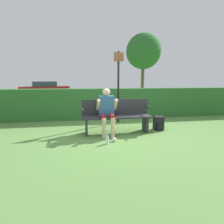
% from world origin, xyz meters
% --- Properties ---
extents(ground_plane, '(40.00, 40.00, 0.00)m').
position_xyz_m(ground_plane, '(0.00, 0.00, 0.00)').
color(ground_plane, '#5B8942').
extents(hedge_back, '(12.00, 0.51, 1.17)m').
position_xyz_m(hedge_back, '(0.00, 1.98, 0.58)').
color(hedge_back, '#2D662D').
rests_on(hedge_back, ground).
extents(park_bench, '(1.96, 0.46, 0.95)m').
position_xyz_m(park_bench, '(0.00, 0.07, 0.50)').
color(park_bench, '#2D2D33').
rests_on(park_bench, ground).
extents(person_seated, '(0.56, 0.59, 1.28)m').
position_xyz_m(person_seated, '(-0.29, -0.05, 0.72)').
color(person_seated, '#336699').
rests_on(person_seated, ground).
extents(backpack, '(0.29, 0.27, 0.41)m').
position_xyz_m(backpack, '(1.33, 0.12, 0.20)').
color(backpack, black).
rests_on(backpack, ground).
extents(water_bottle, '(0.07, 0.07, 0.23)m').
position_xyz_m(water_bottle, '(-0.38, -0.83, 0.11)').
color(water_bottle, white).
rests_on(water_bottle, ground).
extents(signpost, '(0.33, 0.09, 2.45)m').
position_xyz_m(signpost, '(0.27, 1.20, 1.39)').
color(signpost, black).
rests_on(signpost, ground).
extents(parked_car, '(4.89, 2.97, 1.27)m').
position_xyz_m(parked_car, '(-4.82, 13.46, 0.61)').
color(parked_car, maroon).
rests_on(parked_car, ground).
extents(tree, '(2.15, 2.15, 4.26)m').
position_xyz_m(tree, '(2.76, 6.05, 3.17)').
color(tree, brown).
rests_on(tree, ground).
extents(litter_crumple, '(0.11, 0.11, 0.11)m').
position_xyz_m(litter_crumple, '(-0.19, -0.70, 0.05)').
color(litter_crumple, silver).
rests_on(litter_crumple, ground).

